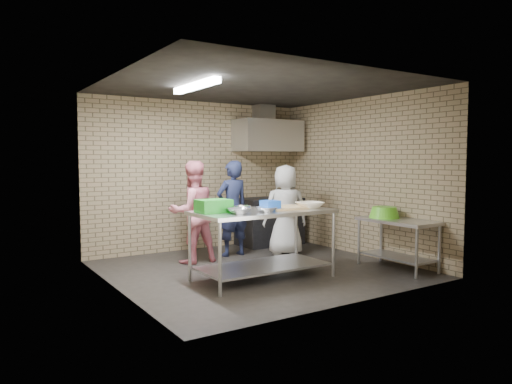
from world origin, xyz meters
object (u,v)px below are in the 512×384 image
at_px(bottle_red, 265,140).
at_px(woman_pink, 192,212).
at_px(bottle_green, 281,141).
at_px(blue_tub, 270,206).
at_px(green_basin, 384,212).
at_px(side_counter, 397,244).
at_px(green_crate, 214,206).
at_px(stove, 270,221).
at_px(prep_table, 263,245).
at_px(woman_white, 285,210).
at_px(man_navy, 232,208).

distance_m(bottle_red, woman_pink, 2.52).
height_order(bottle_green, woman_pink, bottle_green).
distance_m(blue_tub, green_basin, 2.00).
bearing_deg(bottle_green, green_basin, -90.42).
bearing_deg(bottle_green, bottle_red, 180.00).
xyz_separation_m(side_counter, woman_pink, (-2.41, 2.07, 0.44)).
bearing_deg(bottle_green, side_counter, -90.00).
relative_size(green_crate, blue_tub, 2.00).
relative_size(stove, bottle_red, 6.67).
height_order(prep_table, stove, prep_table).
bearing_deg(blue_tub, prep_table, 116.57).
bearing_deg(bottle_green, prep_table, -130.43).
xyz_separation_m(green_basin, woman_white, (-0.80, 1.48, -0.06)).
height_order(side_counter, bottle_green, bottle_green).
bearing_deg(man_navy, bottle_green, -155.55).
distance_m(blue_tub, woman_pink, 1.65).
height_order(blue_tub, bottle_red, bottle_red).
xyz_separation_m(blue_tub, woman_pink, (-0.41, 1.58, -0.21)).
bearing_deg(bottle_red, blue_tub, -122.53).
height_order(blue_tub, man_navy, man_navy).
height_order(green_basin, woman_pink, woman_pink).
height_order(side_counter, bottle_red, bottle_red).
xyz_separation_m(side_counter, green_crate, (-2.74, 0.71, 0.67)).
distance_m(prep_table, side_counter, 2.13).
xyz_separation_m(prep_table, blue_tub, (0.05, -0.10, 0.55)).
distance_m(green_crate, blue_tub, 0.78).
bearing_deg(man_navy, bottle_red, -148.47).
xyz_separation_m(blue_tub, woman_white, (1.17, 1.24, -0.25)).
bearing_deg(bottle_red, side_counter, -82.38).
bearing_deg(green_basin, blue_tub, 173.08).
relative_size(bottle_red, man_navy, 0.11).
bearing_deg(woman_white, blue_tub, 71.19).
distance_m(prep_table, green_basin, 2.08).
bearing_deg(woman_pink, man_navy, -172.24).
relative_size(man_navy, woman_pink, 1.00).
relative_size(green_basin, woman_white, 0.30).
height_order(stove, woman_pink, woman_pink).
xyz_separation_m(green_crate, woman_pink, (0.34, 1.36, -0.23)).
bearing_deg(blue_tub, bottle_red, 57.47).
relative_size(prep_table, woman_pink, 1.18).
relative_size(bottle_red, bottle_green, 1.20).
relative_size(green_basin, bottle_green, 3.07).
height_order(bottle_green, man_navy, bottle_green).
distance_m(stove, man_navy, 1.33).
relative_size(stove, woman_white, 0.77).
bearing_deg(green_crate, blue_tub, -16.35).
distance_m(blue_tub, bottle_red, 3.13).
bearing_deg(stove, bottle_green, 28.07).
xyz_separation_m(side_counter, stove, (-0.45, 2.75, 0.08)).
distance_m(bottle_red, bottle_green, 0.40).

